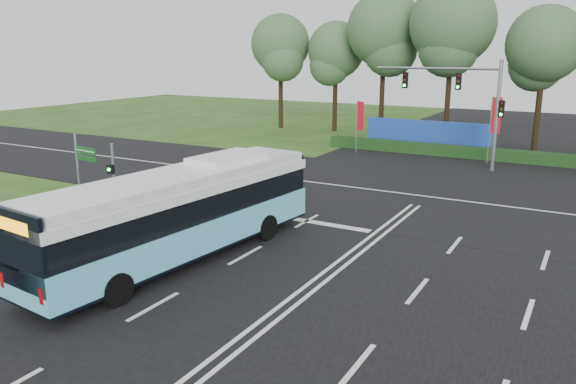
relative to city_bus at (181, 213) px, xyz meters
The scene contains 14 objects.
ground 5.61m from the city_bus, 15.46° to the left, with size 120.00×120.00×0.00m, color #284D19.
road_main 5.60m from the city_bus, 15.46° to the left, with size 20.00×120.00×0.04m, color black.
road_cross 14.47m from the city_bus, 69.12° to the left, with size 120.00×14.00×0.05m, color black.
bike_path 7.75m from the city_bus, 167.89° to the right, with size 5.00×18.00×0.06m, color black.
kerb_strip 5.51m from the city_bus, 162.36° to the right, with size 0.25×18.00×0.12m, color gray.
city_bus is the anchor object (origin of this frame).
pedestrian_signal 6.18m from the city_bus, 158.36° to the left, with size 0.33×0.42×3.56m.
street_sign 7.36m from the city_bus, 166.05° to the left, with size 1.53×0.31×3.94m.
banner_flag_left 23.83m from the city_bus, 96.71° to the left, with size 0.58×0.16×3.98m.
banner_flag_mid 25.39m from the city_bus, 74.93° to the left, with size 0.68×0.16×4.61m.
traffic_light_gantry 22.74m from the city_bus, 76.34° to the left, with size 8.41×0.28×7.00m.
hedge 26.45m from the city_bus, 78.83° to the left, with size 22.00×1.20×0.80m, color #123414.
blue_hoarding 28.45m from the city_bus, 87.75° to the left, with size 10.00×0.30×2.20m, color #1E44A5.
eucalyptus_row 33.94m from the city_bus, 76.09° to the left, with size 52.64×9.48×12.95m.
Camera 1 is at (7.83, -16.54, 7.52)m, focal length 35.00 mm.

